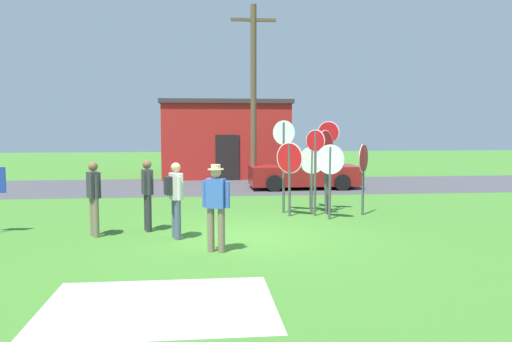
# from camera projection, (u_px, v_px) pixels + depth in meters

# --- Properties ---
(ground_plane) EXTENTS (80.00, 80.00, 0.00)m
(ground_plane) POSITION_uv_depth(u_px,v_px,m) (243.00, 238.00, 11.47)
(ground_plane) COLOR #3D7528
(street_asphalt) EXTENTS (60.00, 6.40, 0.01)m
(street_asphalt) POSITION_uv_depth(u_px,v_px,m) (224.00, 186.00, 21.52)
(street_asphalt) COLOR #424247
(street_asphalt) RESTS_ON ground
(concrete_path) EXTENTS (3.20, 2.40, 0.01)m
(concrete_path) POSITION_uv_depth(u_px,v_px,m) (159.00, 306.00, 7.13)
(concrete_path) COLOR #ADAAA3
(concrete_path) RESTS_ON ground
(building_background) EXTENTS (6.23, 5.61, 3.75)m
(building_background) POSITION_uv_depth(u_px,v_px,m) (225.00, 138.00, 26.37)
(building_background) COLOR #B2231E
(building_background) RESTS_ON ground
(utility_pole) EXTENTS (1.80, 0.24, 7.29)m
(utility_pole) POSITION_uv_depth(u_px,v_px,m) (254.00, 93.00, 20.65)
(utility_pole) COLOR brown
(utility_pole) RESTS_ON ground
(parked_car_on_street) EXTENTS (4.32, 2.06, 1.51)m
(parked_car_on_street) POSITION_uv_depth(u_px,v_px,m) (305.00, 171.00, 20.69)
(parked_car_on_street) COLOR maroon
(parked_car_on_street) RESTS_ON ground
(stop_sign_leaning_right) EXTENTS (0.70, 0.43, 1.91)m
(stop_sign_leaning_right) POSITION_uv_depth(u_px,v_px,m) (312.00, 168.00, 14.88)
(stop_sign_leaning_right) COLOR #474C4C
(stop_sign_leaning_right) RESTS_ON ground
(stop_sign_low_front) EXTENTS (0.60, 0.26, 2.63)m
(stop_sign_low_front) POSITION_uv_depth(u_px,v_px,m) (328.00, 152.00, 14.98)
(stop_sign_low_front) COLOR #474C4C
(stop_sign_low_front) RESTS_ON ground
(stop_sign_leaning_left) EXTENTS (0.44, 0.44, 2.40)m
(stop_sign_leaning_left) POSITION_uv_depth(u_px,v_px,m) (315.00, 159.00, 14.20)
(stop_sign_leaning_left) COLOR #474C4C
(stop_sign_leaning_left) RESTS_ON ground
(stop_sign_far_back) EXTENTS (0.61, 0.63, 2.39)m
(stop_sign_far_back) POSITION_uv_depth(u_px,v_px,m) (325.00, 156.00, 14.51)
(stop_sign_far_back) COLOR #474C4C
(stop_sign_far_back) RESTS_ON ground
(stop_sign_rear_right) EXTENTS (0.18, 0.62, 2.29)m
(stop_sign_rear_right) POSITION_uv_depth(u_px,v_px,m) (311.00, 158.00, 15.40)
(stop_sign_rear_right) COLOR #474C4C
(stop_sign_rear_right) RESTS_ON ground
(stop_sign_rear_left) EXTENTS (0.48, 0.67, 2.00)m
(stop_sign_rear_left) POSITION_uv_depth(u_px,v_px,m) (363.00, 166.00, 14.38)
(stop_sign_rear_left) COLOR #474C4C
(stop_sign_rear_left) RESTS_ON ground
(stop_sign_center_cluster) EXTENTS (0.57, 0.42, 2.65)m
(stop_sign_center_cluster) POSITION_uv_depth(u_px,v_px,m) (284.00, 151.00, 14.71)
(stop_sign_center_cluster) COLOR #474C4C
(stop_sign_center_cluster) RESTS_ON ground
(stop_sign_tallest) EXTENTS (0.65, 0.50, 2.00)m
(stop_sign_tallest) POSITION_uv_depth(u_px,v_px,m) (330.00, 168.00, 13.71)
(stop_sign_tallest) COLOR #474C4C
(stop_sign_tallest) RESTS_ON ground
(stop_sign_nearest) EXTENTS (0.63, 0.63, 2.05)m
(stop_sign_nearest) POSITION_uv_depth(u_px,v_px,m) (289.00, 166.00, 14.16)
(stop_sign_nearest) COLOR #474C4C
(stop_sign_nearest) RESTS_ON ground
(person_with_sunhat) EXTENTS (0.31, 0.55, 1.69)m
(person_with_sunhat) POSITION_uv_depth(u_px,v_px,m) (147.00, 191.00, 12.17)
(person_with_sunhat) COLOR #2D2D33
(person_with_sunhat) RESTS_ON ground
(person_in_blue) EXTENTS (0.54, 0.33, 1.74)m
(person_in_blue) POSITION_uv_depth(u_px,v_px,m) (216.00, 203.00, 10.10)
(person_in_blue) COLOR #7A6B56
(person_in_blue) RESTS_ON ground
(person_in_teal) EXTENTS (0.37, 0.51, 1.69)m
(person_in_teal) POSITION_uv_depth(u_px,v_px,m) (94.00, 195.00, 11.56)
(person_in_teal) COLOR #7A6B56
(person_in_teal) RESTS_ON ground
(person_holding_notes) EXTENTS (0.43, 0.54, 1.69)m
(person_holding_notes) POSITION_uv_depth(u_px,v_px,m) (175.00, 195.00, 11.31)
(person_holding_notes) COLOR #4C5670
(person_holding_notes) RESTS_ON ground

